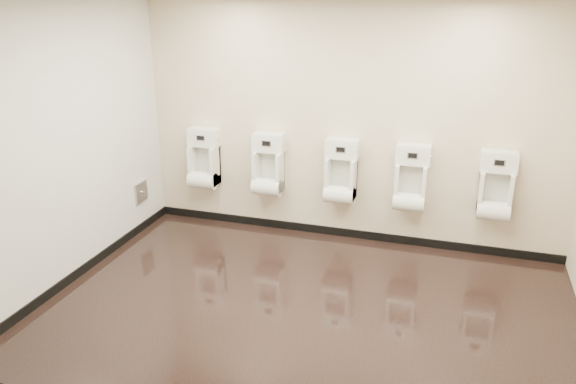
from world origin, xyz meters
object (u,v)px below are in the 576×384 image
Objects in this scene: urinal_1 at (268,169)px; access_panel at (141,192)px; urinal_0 at (204,163)px; urinal_4 at (495,191)px; urinal_2 at (341,176)px; urinal_3 at (411,183)px.

access_panel is at bearing -164.70° from urinal_1.
urinal_0 is at bearing 31.82° from access_panel.
urinal_1 is 2.61m from urinal_4.
urinal_1 and urinal_4 have the same top height.
urinal_2 is (1.76, 0.00, 0.00)m from urinal_0.
urinal_3 is at bearing 180.00° from urinal_4.
urinal_1 is (1.53, 0.42, 0.32)m from access_panel.
urinal_1 is (0.86, 0.00, 0.00)m from urinal_0.
access_panel is 0.86m from urinal_0.
urinal_3 is (0.81, 0.00, 0.00)m from urinal_2.
urinal_3 is (2.56, 0.00, 0.00)m from urinal_0.
access_panel is 0.34× the size of urinal_4.
urinal_0 is 1.00× the size of urinal_4.
urinal_3 is (1.71, 0.00, 0.00)m from urinal_1.
urinal_0 is 1.76m from urinal_2.
urinal_0 is 3.47m from urinal_4.
urinal_0 and urinal_2 have the same top height.
urinal_2 reaches higher than access_panel.
urinal_0 is 0.86m from urinal_1.
urinal_2 and urinal_3 have the same top height.
urinal_3 is (3.24, 0.42, 0.32)m from access_panel.
urinal_3 is at bearing 0.00° from urinal_2.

